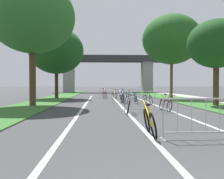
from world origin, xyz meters
TOP-DOWN VIEW (x-y plane):
  - grass_verge_left at (-5.67, 20.07)m, footprint 2.87×49.05m
  - grass_verge_right at (5.67, 20.07)m, footprint 2.87×49.05m
  - sidewalk_path_right at (8.11, 20.07)m, footprint 2.01×49.05m
  - lane_stripe_center at (0.00, 14.19)m, footprint 0.14×28.37m
  - lane_stripe_right_lane at (2.33, 14.19)m, footprint 0.14×28.37m
  - lane_stripe_left_lane at (-2.33, 14.19)m, footprint 0.14×28.37m
  - overpass_bridge at (0.00, 40.54)m, footprint 19.09×3.29m
  - tree_left_pine_far at (-5.64, 14.57)m, footprint 5.42×5.42m
  - tree_left_oak_mid at (-5.53, 22.62)m, footprint 5.19×5.19m
  - tree_right_pine_near at (6.13, 14.16)m, footprint 3.68×3.68m
  - tree_right_maple_mid at (5.66, 22.61)m, footprint 5.72×5.72m
  - crowd_barrier_nearest at (1.35, 4.59)m, footprint 2.27×0.48m
  - crowd_barrier_second at (0.98, 10.54)m, footprint 2.26×0.45m
  - crowd_barrier_third at (0.70, 16.49)m, footprint 2.27×0.48m
  - crowd_barrier_fourth at (-0.27, 22.44)m, footprint 2.28×0.55m
  - bicycle_red_0 at (-0.90, 22.96)m, footprint 0.50×1.78m
  - bicycle_orange_1 at (0.01, 22.08)m, footprint 0.54×1.69m
  - bicycle_purple_2 at (0.41, 16.08)m, footprint 0.51×1.61m
  - bicycle_green_3 at (2.04, 15.89)m, footprint 0.47×1.75m
  - bicycle_teal_4 at (1.16, 15.90)m, footprint 0.50×1.58m
  - bicycle_silver_5 at (0.02, 10.00)m, footprint 0.59×1.63m
  - bicycle_black_6 at (1.36, 21.93)m, footprint 0.57×1.70m
  - bicycle_blue_7 at (0.75, 22.04)m, footprint 0.52×1.66m
  - bicycle_yellow_8 at (0.00, 5.06)m, footprint 0.52×1.68m
  - bicycle_white_9 at (0.28, 16.86)m, footprint 0.55×1.64m
  - bicycle_red_10 at (2.06, 11.15)m, footprint 0.61×1.61m

SIDE VIEW (x-z plane):
  - lane_stripe_center at x=0.00m, z-range 0.00..0.01m
  - lane_stripe_right_lane at x=2.33m, z-range 0.00..0.01m
  - lane_stripe_left_lane at x=-2.33m, z-range 0.00..0.01m
  - grass_verge_left at x=-5.67m, z-range 0.00..0.05m
  - grass_verge_right at x=5.67m, z-range 0.00..0.05m
  - sidewalk_path_right at x=8.11m, z-range 0.00..0.08m
  - bicycle_purple_2 at x=0.41m, z-range -0.11..0.80m
  - bicycle_red_10 at x=2.06m, z-range -0.11..0.82m
  - bicycle_orange_1 at x=0.01m, z-range -0.12..0.83m
  - bicycle_black_6 at x=1.36m, z-range -0.09..0.80m
  - bicycle_blue_7 at x=0.75m, z-range -0.11..0.83m
  - bicycle_teal_4 at x=1.16m, z-range -0.12..0.85m
  - bicycle_green_3 at x=2.04m, z-range -0.11..0.85m
  - bicycle_white_9 at x=0.28m, z-range -0.13..0.87m
  - bicycle_yellow_8 at x=0.00m, z-range -0.10..0.86m
  - bicycle_silver_5 at x=0.02m, z-range -0.11..0.87m
  - bicycle_red_0 at x=-0.90m, z-range -0.09..0.88m
  - crowd_barrier_nearest at x=1.35m, z-range -0.01..1.04m
  - crowd_barrier_second at x=0.98m, z-range -0.01..1.04m
  - crowd_barrier_third at x=0.70m, z-range -0.01..1.04m
  - crowd_barrier_fourth at x=-0.27m, z-range -0.01..1.04m
  - tree_right_pine_near at x=6.13m, z-range 1.19..6.75m
  - overpass_bridge at x=0.00m, z-range 1.35..7.49m
  - tree_left_oak_mid at x=-5.53m, z-range 1.18..7.98m
  - tree_left_pine_far at x=-5.64m, z-range 1.66..9.63m
  - tree_right_maple_mid at x=5.66m, z-range 1.66..9.86m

